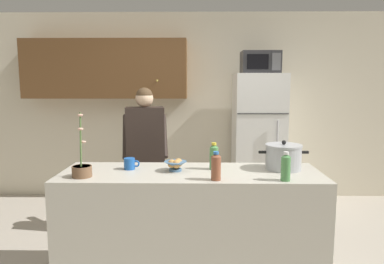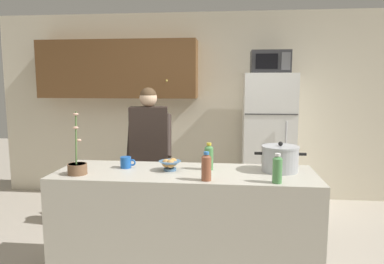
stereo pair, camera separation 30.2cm
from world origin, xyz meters
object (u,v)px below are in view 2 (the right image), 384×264
object	(u,v)px
bread_bowl	(170,164)
bottle_near_edge	(206,167)
microwave	(270,62)
cooking_pot	(280,158)
bottle_mid_counter	(277,169)
person_near_pot	(149,144)
potted_orchid	(77,166)
coffee_mug	(126,162)
bottle_far_corner	(209,157)
refrigerator	(268,142)

from	to	relation	value
bread_bowl	bottle_near_edge	distance (m)	0.42
microwave	cooking_pot	world-z (taller)	microwave
cooking_pot	bottle_mid_counter	size ratio (longest dim) A/B	1.90
person_near_pot	bread_bowl	bearing A→B (deg)	-67.14
bottle_mid_counter	potted_orchid	distance (m)	1.54
coffee_mug	bottle_mid_counter	bearing A→B (deg)	-15.26
bread_bowl	bottle_far_corner	xyz separation A→B (m)	(0.32, 0.07, 0.06)
bottle_mid_counter	person_near_pot	bearing A→B (deg)	135.73
coffee_mug	person_near_pot	bearing A→B (deg)	89.67
bottle_far_corner	potted_orchid	world-z (taller)	potted_orchid
refrigerator	bottle_far_corner	xyz separation A→B (m)	(-0.66, -1.76, 0.15)
potted_orchid	microwave	bearing A→B (deg)	49.93
microwave	bottle_far_corner	world-z (taller)	microwave
person_near_pot	bottle_mid_counter	bearing A→B (deg)	-44.27
cooking_pot	coffee_mug	world-z (taller)	cooking_pot
bread_bowl	bottle_far_corner	world-z (taller)	bottle_far_corner
coffee_mug	bottle_mid_counter	world-z (taller)	bottle_mid_counter
microwave	cooking_pot	size ratio (longest dim) A/B	1.16
bread_bowl	bottle_mid_counter	size ratio (longest dim) A/B	0.86
bottle_far_corner	bread_bowl	bearing A→B (deg)	-168.00
cooking_pot	bottle_far_corner	size ratio (longest dim) A/B	1.83
microwave	bottle_mid_counter	xyz separation A→B (m)	(-0.15, -2.08, -0.87)
coffee_mug	bottle_far_corner	xyz separation A→B (m)	(0.70, 0.01, 0.06)
refrigerator	person_near_pot	world-z (taller)	refrigerator
microwave	bottle_far_corner	xyz separation A→B (m)	(-0.66, -1.74, -0.86)
refrigerator	bottle_mid_counter	bearing A→B (deg)	-94.03
bread_bowl	potted_orchid	distance (m)	0.73
bottle_mid_counter	refrigerator	bearing A→B (deg)	85.97
coffee_mug	bread_bowl	bearing A→B (deg)	-8.04
person_near_pot	bottle_far_corner	size ratio (longest dim) A/B	7.04
microwave	coffee_mug	world-z (taller)	microwave
refrigerator	bottle_far_corner	distance (m)	1.89
coffee_mug	bottle_near_edge	world-z (taller)	bottle_near_edge
coffee_mug	bottle_far_corner	world-z (taller)	bottle_far_corner
coffee_mug	bottle_mid_counter	size ratio (longest dim) A/B	0.60
bottle_near_edge	cooking_pot	bearing A→B (deg)	30.87
coffee_mug	bread_bowl	size ratio (longest dim) A/B	0.70
cooking_pot	bottle_near_edge	world-z (taller)	cooking_pot
refrigerator	bottle_far_corner	bearing A→B (deg)	-110.56
microwave	coffee_mug	distance (m)	2.40
bottle_near_edge	bottle_mid_counter	xyz separation A→B (m)	(0.51, -0.01, 0.00)
person_near_pot	potted_orchid	size ratio (longest dim) A/B	3.21
cooking_pot	bottle_mid_counter	world-z (taller)	cooking_pot
refrigerator	microwave	distance (m)	1.02
coffee_mug	bottle_far_corner	distance (m)	0.70
bottle_near_edge	bottle_mid_counter	distance (m)	0.51
person_near_pot	bottle_near_edge	distance (m)	1.36
refrigerator	bottle_far_corner	world-z (taller)	refrigerator
person_near_pot	coffee_mug	distance (m)	0.85
microwave	bread_bowl	distance (m)	2.25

